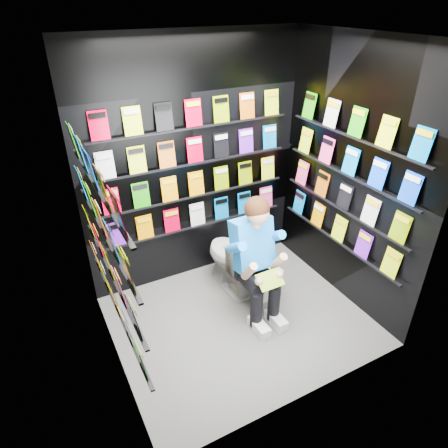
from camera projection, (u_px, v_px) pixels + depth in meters
floor at (240, 320)px, 4.02m from camera, size 2.40×2.40×0.00m
ceiling at (247, 37)px, 2.72m from camera, size 2.40×2.40×0.00m
wall_back at (194, 166)px, 4.13m from camera, size 2.40×0.04×2.60m
wall_front at (320, 269)px, 2.60m from camera, size 2.40×0.04×2.60m
wall_left at (99, 242)px, 2.89m from camera, size 0.04×2.00×2.60m
wall_right at (350, 179)px, 3.85m from camera, size 0.04×2.00×2.60m
comics_back at (195, 167)px, 4.11m from camera, size 2.10×0.06×1.37m
comics_left at (103, 240)px, 2.89m from camera, size 0.06×1.70×1.37m
comics_right at (348, 179)px, 3.84m from camera, size 0.06×1.70×1.37m
toilet at (232, 258)px, 4.32m from camera, size 0.42×0.75×0.73m
longbox at (261, 278)px, 4.37m from camera, size 0.25×0.43×0.31m
longbox_lid at (262, 265)px, 4.28m from camera, size 0.28×0.45×0.03m
reader at (251, 244)px, 3.83m from camera, size 0.53×0.77×1.41m
held_comic at (270, 280)px, 3.66m from camera, size 0.25×0.15×0.11m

